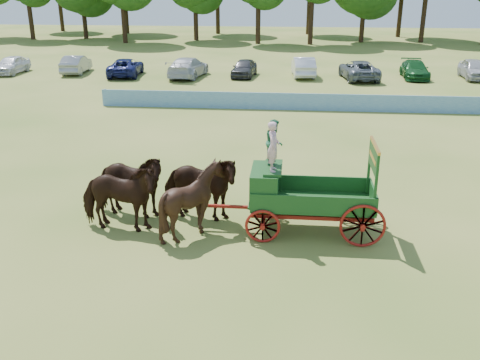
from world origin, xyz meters
name	(u,v)px	position (x,y,z in m)	size (l,w,h in m)	color
ground	(350,246)	(0.00, 0.00, 0.00)	(160.00, 160.00, 0.00)	#988E44
horse_lead_left	(119,198)	(-7.29, 0.39, 1.15)	(1.24, 2.72, 2.30)	black
horse_lead_right	(129,185)	(-7.29, 1.49, 1.15)	(1.24, 2.72, 2.30)	black
horse_wheel_left	(193,200)	(-4.89, 0.39, 1.15)	(1.86, 2.09, 2.31)	black
horse_wheel_right	(199,188)	(-4.89, 1.49, 1.15)	(1.24, 2.72, 2.30)	black
farm_dray	(290,185)	(-1.91, 0.95, 1.58)	(6.00, 2.00, 3.68)	#A31014
sponsor_banner	(307,102)	(-1.00, 18.00, 0.53)	(26.00, 0.08, 1.05)	#1E64A4
parked_cars	(315,68)	(-0.10, 29.95, 0.77)	(51.33, 7.50, 1.63)	silver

